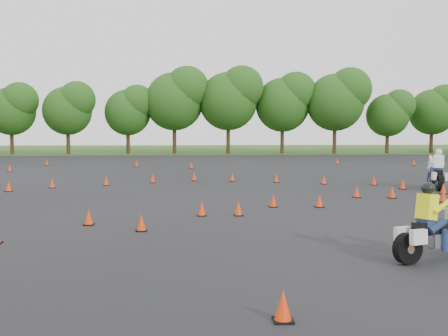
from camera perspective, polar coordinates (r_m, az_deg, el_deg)
ground at (r=17.32m, az=0.82°, el=-5.00°), size 140.00×140.00×0.00m
asphalt_pad at (r=23.24m, az=-0.30°, el=-2.55°), size 62.00×62.00×0.00m
treeline at (r=52.28m, az=1.23°, el=6.40°), size 86.94×32.40×10.45m
traffic_cones at (r=22.06m, az=-0.15°, el=-2.34°), size 36.32×33.01×0.45m
rider_yellow at (r=11.75m, az=23.18°, el=-5.67°), size 2.32×1.37×1.71m
rider_white at (r=25.66m, az=23.01°, el=-0.10°), size 1.33×2.58×1.91m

